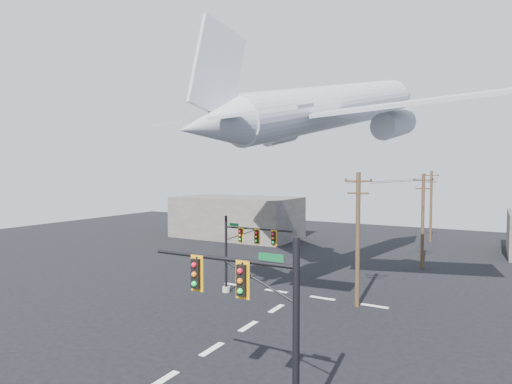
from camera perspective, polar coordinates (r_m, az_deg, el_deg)
The scene contains 10 objects.
ground at distance 25.24m, azimuth -5.90°, elevation -20.13°, with size 120.00×120.00×0.00m, color black.
lane_markings at distance 29.46m, azimuth 0.32°, elevation -16.67°, with size 14.00×21.20×0.01m.
signal_mast_near at distance 16.55m, azimuth 0.77°, elevation -17.79°, with size 6.72×0.83×7.52m.
signal_mast_far at distance 34.14m, azimuth -1.97°, elevation -7.84°, with size 6.17×0.69×6.24m.
utility_pole_a at distance 31.77m, azimuth 13.42°, elevation -5.83°, with size 1.93×0.58×9.76m.
utility_pole_b at distance 46.24m, azimuth 21.34°, elevation -3.37°, with size 1.94×0.36×9.59m.
utility_pole_c at distance 64.03m, azimuth 22.30°, elevation -1.57°, with size 1.94×0.85×9.92m.
power_lines at distance 47.34m, azimuth 20.55°, elevation 1.62°, with size 4.06×33.16×0.09m.
airliner at distance 35.89m, azimuth 10.05°, elevation 10.95°, with size 29.28×31.31×9.18m.
building_left at distance 63.86m, azimuth -2.58°, elevation -3.35°, with size 18.00×10.00×6.00m, color #66605A.
Camera 1 is at (13.38, -19.01, 9.82)m, focal length 30.00 mm.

